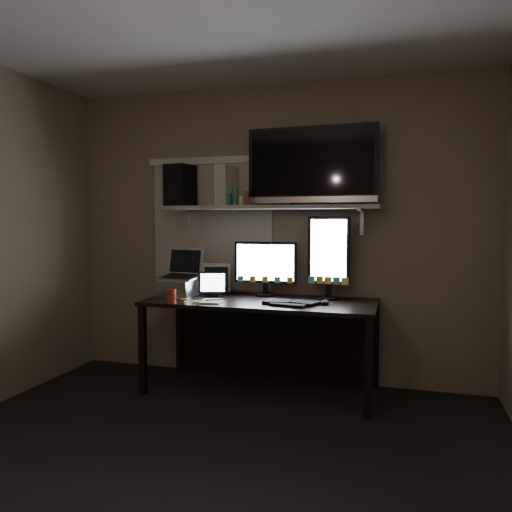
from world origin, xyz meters
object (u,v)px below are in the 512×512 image
at_px(laptop, 180,273).
at_px(monitor_portrait, 329,257).
at_px(desk, 265,319).
at_px(monitor_landscape, 265,268).
at_px(cup, 171,296).
at_px(speaker, 180,186).
at_px(tablet, 213,284).
at_px(mouse, 325,302).
at_px(tv, 312,166).
at_px(game_console, 227,186).
at_px(keyboard, 291,302).

bearing_deg(laptop, monitor_portrait, 16.64).
height_order(desk, monitor_landscape, monitor_landscape).
bearing_deg(cup, speaker, 107.13).
bearing_deg(tablet, desk, -11.62).
relative_size(mouse, laptop, 0.27).
bearing_deg(mouse, cup, -173.04).
distance_m(mouse, cup, 1.16).
bearing_deg(mouse, tv, 112.07).
relative_size(mouse, speaker, 0.29).
distance_m(tv, game_console, 0.72).
xyz_separation_m(mouse, laptop, (-1.24, 0.11, 0.17)).
bearing_deg(speaker, monitor_portrait, 8.98).
relative_size(desk, tv, 1.72).
height_order(desk, cup, cup).
height_order(monitor_landscape, speaker, speaker).
bearing_deg(mouse, tablet, 165.66).
height_order(keyboard, mouse, mouse).
bearing_deg(monitor_portrait, desk, -166.43).
xyz_separation_m(desk, laptop, (-0.72, -0.08, 0.37)).
relative_size(laptop, speaker, 1.09).
bearing_deg(speaker, tv, 11.06).
bearing_deg(monitor_landscape, keyboard, -51.15).
bearing_deg(monitor_portrait, tv, 169.93).
bearing_deg(tv, keyboard, -101.77).
relative_size(keyboard, game_console, 1.25).
bearing_deg(monitor_landscape, desk, -79.65).
xyz_separation_m(monitor_portrait, game_console, (-0.86, -0.00, 0.58)).
bearing_deg(speaker, desk, 3.47).
xyz_separation_m(desk, mouse, (0.52, -0.19, 0.20)).
relative_size(monitor_portrait, tablet, 2.85).
xyz_separation_m(mouse, game_console, (-0.87, 0.26, 0.90)).
distance_m(laptop, game_console, 0.82).
relative_size(tv, speaker, 2.95).
bearing_deg(desk, laptop, -174.01).
xyz_separation_m(mouse, cup, (-1.13, -0.26, 0.03)).
relative_size(monitor_landscape, monitor_portrait, 0.78).
bearing_deg(mouse, monitor_portrait, 86.44).
xyz_separation_m(monitor_landscape, tablet, (-0.40, -0.15, -0.13)).
bearing_deg(monitor_portrait, laptop, -167.79).
height_order(keyboard, tablet, tablet).
relative_size(monitor_landscape, tv, 0.50).
bearing_deg(monitor_portrait, cup, -149.75).
distance_m(mouse, speaker, 1.60).
distance_m(monitor_landscape, monitor_portrait, 0.54).
bearing_deg(monitor_landscape, cup, -138.66).
height_order(monitor_portrait, keyboard, monitor_portrait).
bearing_deg(tablet, tv, -6.32).
bearing_deg(desk, tablet, -173.46).
bearing_deg(mouse, game_console, 157.35).
xyz_separation_m(laptop, cup, (0.11, -0.37, -0.14)).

